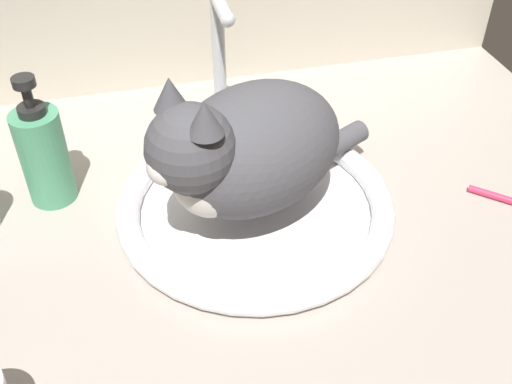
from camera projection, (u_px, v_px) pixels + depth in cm
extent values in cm
cube|color=#ADA399|center=(276.00, 217.00, 84.72)|extent=(105.33, 74.20, 3.00)
torus|color=white|center=(256.00, 206.00, 81.96)|extent=(37.43, 37.43, 3.13)
cylinder|color=white|center=(256.00, 213.00, 82.78)|extent=(32.74, 32.74, 0.60)
cylinder|color=silver|center=(222.00, 117.00, 99.57)|extent=(4.00, 4.00, 2.19)
cylinder|color=silver|center=(219.00, 58.00, 92.73)|extent=(2.00, 2.00, 19.07)
cylinder|color=silver|center=(222.00, 8.00, 83.76)|extent=(2.00, 7.63, 2.00)
sphere|color=silver|center=(228.00, 20.00, 80.93)|extent=(2.10, 2.10, 2.10)
cylinder|color=silver|center=(175.00, 125.00, 98.32)|extent=(3.20, 3.20, 1.60)
cone|color=silver|center=(173.00, 111.00, 96.59)|extent=(2.88, 2.88, 3.78)
cylinder|color=silver|center=(268.00, 112.00, 101.20)|extent=(3.20, 3.20, 1.60)
cone|color=silver|center=(268.00, 98.00, 99.47)|extent=(2.88, 2.88, 3.78)
ellipsoid|color=#4C4C51|center=(256.00, 149.00, 75.88)|extent=(29.52, 26.59, 15.76)
sphere|color=#4C4C51|center=(191.00, 148.00, 68.05)|extent=(10.53, 10.53, 10.53)
cone|color=#4C4C51|center=(205.00, 118.00, 62.57)|extent=(4.00, 4.00, 3.95)
cone|color=#4C4C51|center=(170.00, 93.00, 66.24)|extent=(4.00, 4.00, 3.95)
ellipsoid|color=silver|center=(162.00, 170.00, 66.76)|extent=(4.81, 5.37, 3.37)
ellipsoid|color=silver|center=(202.00, 182.00, 72.17)|extent=(10.40, 11.69, 8.67)
cylinder|color=#4C4C51|center=(332.00, 146.00, 87.14)|extent=(12.18, 8.26, 3.20)
cylinder|color=#4C9E70|center=(45.00, 157.00, 81.57)|extent=(6.38, 6.38, 13.63)
cylinder|color=black|center=(31.00, 110.00, 76.80)|extent=(3.51, 3.51, 1.20)
cylinder|color=black|center=(28.00, 96.00, 75.49)|extent=(1.28, 1.28, 2.89)
cylinder|color=black|center=(23.00, 82.00, 74.17)|extent=(2.87, 2.87, 1.20)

